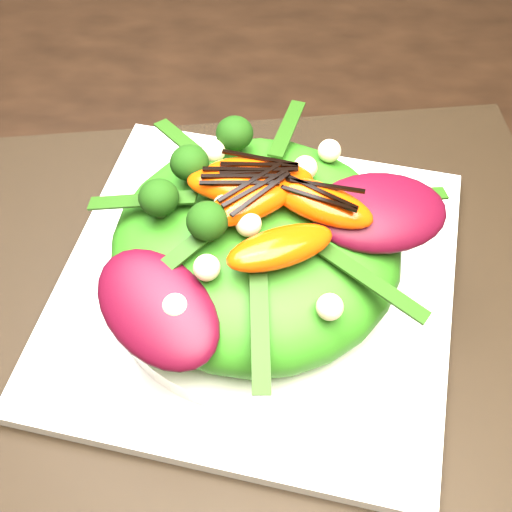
{
  "coord_description": "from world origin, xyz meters",
  "views": [
    {
      "loc": [
        0.21,
        -0.47,
        1.18
      ],
      "look_at": [
        0.2,
        -0.18,
        0.8
      ],
      "focal_mm": 48.0,
      "sensor_mm": 36.0,
      "label": 1
    }
  ],
  "objects_px": {
    "plate_base": "(256,285)",
    "lettuce_mound": "(256,246)",
    "dining_table": "(47,145)",
    "placemat": "(256,291)",
    "orange_segment": "(258,165)",
    "salad_bowl": "(256,275)"
  },
  "relations": [
    {
      "from": "plate_base",
      "to": "lettuce_mound",
      "type": "height_order",
      "value": "lettuce_mound"
    },
    {
      "from": "dining_table",
      "to": "placemat",
      "type": "xyz_separation_m",
      "value": [
        0.2,
        -0.18,
        0.02
      ]
    },
    {
      "from": "dining_table",
      "to": "lettuce_mound",
      "type": "distance_m",
      "value": 0.28
    },
    {
      "from": "placemat",
      "to": "orange_segment",
      "type": "xyz_separation_m",
      "value": [
        0.0,
        0.03,
        0.1
      ]
    },
    {
      "from": "placemat",
      "to": "lettuce_mound",
      "type": "xyz_separation_m",
      "value": [
        0.0,
        0.0,
        0.05
      ]
    },
    {
      "from": "dining_table",
      "to": "salad_bowl",
      "type": "xyz_separation_m",
      "value": [
        0.2,
        -0.18,
        0.04
      ]
    },
    {
      "from": "placemat",
      "to": "salad_bowl",
      "type": "distance_m",
      "value": 0.02
    },
    {
      "from": "plate_base",
      "to": "dining_table",
      "type": "bearing_deg",
      "value": 139.33
    },
    {
      "from": "plate_base",
      "to": "lettuce_mound",
      "type": "distance_m",
      "value": 0.05
    },
    {
      "from": "placemat",
      "to": "orange_segment",
      "type": "distance_m",
      "value": 0.11
    },
    {
      "from": "plate_base",
      "to": "placemat",
      "type": "bearing_deg",
      "value": 0.0
    },
    {
      "from": "placemat",
      "to": "salad_bowl",
      "type": "bearing_deg",
      "value": 0.0
    },
    {
      "from": "dining_table",
      "to": "lettuce_mound",
      "type": "relative_size",
      "value": 7.9
    },
    {
      "from": "placemat",
      "to": "lettuce_mound",
      "type": "distance_m",
      "value": 0.05
    },
    {
      "from": "lettuce_mound",
      "to": "placemat",
      "type": "bearing_deg",
      "value": 0.0
    },
    {
      "from": "salad_bowl",
      "to": "placemat",
      "type": "bearing_deg",
      "value": 0.0
    },
    {
      "from": "placemat",
      "to": "dining_table",
      "type": "bearing_deg",
      "value": 139.33
    },
    {
      "from": "lettuce_mound",
      "to": "dining_table",
      "type": "bearing_deg",
      "value": 139.33
    },
    {
      "from": "orange_segment",
      "to": "lettuce_mound",
      "type": "bearing_deg",
      "value": -90.59
    },
    {
      "from": "dining_table",
      "to": "orange_segment",
      "type": "height_order",
      "value": "dining_table"
    },
    {
      "from": "placemat",
      "to": "plate_base",
      "type": "height_order",
      "value": "plate_base"
    },
    {
      "from": "dining_table",
      "to": "salad_bowl",
      "type": "relative_size",
      "value": 7.51
    }
  ]
}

